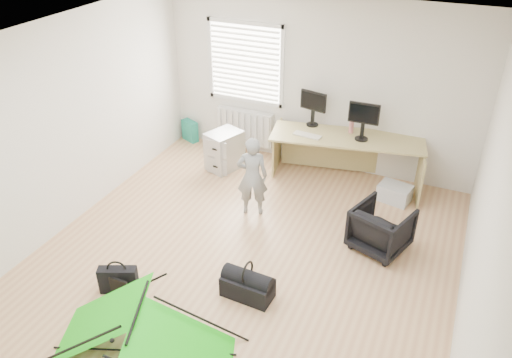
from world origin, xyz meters
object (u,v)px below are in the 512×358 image
at_px(kite, 141,332).
at_px(storage_crate, 395,193).
at_px(person, 252,176).
at_px(duffel_bag, 248,287).
at_px(monitor_right, 363,126).
at_px(filing_cabinet, 225,150).
at_px(thermos, 351,125).
at_px(laptop_bag, 118,280).
at_px(desk, 345,159).
at_px(office_chair, 381,228).
at_px(monitor_left, 313,113).

height_order(kite, storage_crate, kite).
bearing_deg(person, duffel_bag, 91.88).
relative_size(monitor_right, person, 0.38).
height_order(filing_cabinet, duffel_bag, filing_cabinet).
xyz_separation_m(thermos, kite, (-0.95, -4.18, -0.61)).
distance_m(laptop_bag, duffel_bag, 1.47).
distance_m(desk, office_chair, 1.66).
height_order(filing_cabinet, laptop_bag, filing_cabinet).
xyz_separation_m(monitor_right, laptop_bag, (-1.91, -3.40, -0.82)).
bearing_deg(desk, thermos, 75.85).
bearing_deg(storage_crate, duffel_bag, -113.45).
bearing_deg(thermos, monitor_right, -39.36).
relative_size(desk, duffel_bag, 3.94).
height_order(monitor_right, thermos, monitor_right).
relative_size(person, kite, 0.63).
bearing_deg(duffel_bag, storage_crate, 69.52).
bearing_deg(kite, monitor_left, 64.59).
xyz_separation_m(desk, kite, (-0.94, -4.02, -0.10)).
bearing_deg(storage_crate, laptop_bag, -128.61).
relative_size(monitor_left, monitor_right, 0.96).
xyz_separation_m(desk, office_chair, (0.85, -1.42, -0.09)).
xyz_separation_m(thermos, office_chair, (0.84, -1.58, -0.60)).
bearing_deg(laptop_bag, office_chair, 13.79).
height_order(desk, laptop_bag, desk).
bearing_deg(thermos, monitor_left, 177.98).
xyz_separation_m(office_chair, laptop_bag, (-2.55, -1.98, -0.14)).
relative_size(desk, laptop_bag, 5.24).
bearing_deg(office_chair, monitor_left, -28.51).
relative_size(office_chair, laptop_bag, 1.53).
height_order(kite, duffel_bag, kite).
xyz_separation_m(office_chair, duffel_bag, (-1.17, -1.47, -0.18)).
xyz_separation_m(monitor_left, person, (-0.34, -1.52, -0.39)).
height_order(desk, filing_cabinet, desk).
bearing_deg(monitor_right, office_chair, -66.67).
height_order(thermos, office_chair, thermos).
xyz_separation_m(kite, laptop_bag, (-0.76, 0.62, -0.12)).
height_order(filing_cabinet, monitor_left, monitor_left).
xyz_separation_m(filing_cabinet, person, (0.93, -0.98, 0.27)).
bearing_deg(monitor_right, desk, 177.90).
bearing_deg(monitor_left, thermos, 10.73).
height_order(office_chair, laptop_bag, office_chair).
bearing_deg(monitor_left, office_chair, -34.89).
bearing_deg(monitor_left, filing_cabinet, -144.23).
distance_m(filing_cabinet, office_chair, 2.93).
bearing_deg(filing_cabinet, duffel_bag, -37.60).
distance_m(person, duffel_bag, 1.73).
xyz_separation_m(filing_cabinet, storage_crate, (2.71, 0.13, -0.19)).
bearing_deg(desk, laptop_bag, -127.34).
xyz_separation_m(desk, person, (-0.95, -1.34, 0.20)).
height_order(person, storage_crate, person).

